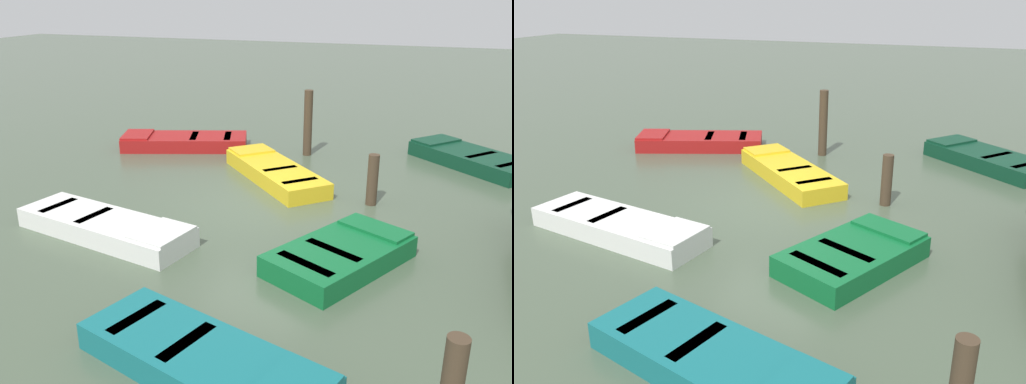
% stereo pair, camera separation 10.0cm
% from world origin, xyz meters
% --- Properties ---
extents(ground_plane, '(80.00, 80.00, 0.00)m').
position_xyz_m(ground_plane, '(0.00, 0.00, 0.00)').
color(ground_plane, '#475642').
extents(rowboat_dark_green, '(3.39, 3.63, 0.46)m').
position_xyz_m(rowboat_dark_green, '(-5.01, 4.65, 0.22)').
color(rowboat_dark_green, '#0C3823').
rests_on(rowboat_dark_green, ground_plane).
extents(rowboat_red, '(2.57, 4.05, 0.46)m').
position_xyz_m(rowboat_red, '(-3.86, -3.81, 0.22)').
color(rowboat_red, maroon).
rests_on(rowboat_red, ground_plane).
extents(rowboat_green, '(3.09, 2.54, 0.46)m').
position_xyz_m(rowboat_green, '(2.20, 2.42, 0.22)').
color(rowboat_green, '#0F602D').
rests_on(rowboat_green, ground_plane).
extents(rowboat_white, '(1.90, 4.01, 0.46)m').
position_xyz_m(rowboat_white, '(2.57, -2.27, 0.22)').
color(rowboat_white, silver).
rests_on(rowboat_white, ground_plane).
extents(rowboat_yellow, '(3.55, 3.53, 0.46)m').
position_xyz_m(rowboat_yellow, '(-1.95, -0.20, 0.22)').
color(rowboat_yellow, gold).
rests_on(rowboat_yellow, ground_plane).
extents(rowboat_teal, '(2.19, 3.70, 0.46)m').
position_xyz_m(rowboat_teal, '(5.78, 1.40, 0.22)').
color(rowboat_teal, '#14666B').
rests_on(rowboat_teal, ground_plane).
extents(mooring_piling_far_right, '(0.25, 0.25, 1.95)m').
position_xyz_m(mooring_piling_far_right, '(-4.45, 0.01, 0.97)').
color(mooring_piling_far_right, '#423323').
rests_on(mooring_piling_far_right, ground_plane).
extents(mooring_piling_near_right, '(0.25, 0.25, 1.20)m').
position_xyz_m(mooring_piling_near_right, '(-1.03, 2.46, 0.60)').
color(mooring_piling_near_right, '#423323').
rests_on(mooring_piling_near_right, ground_plane).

